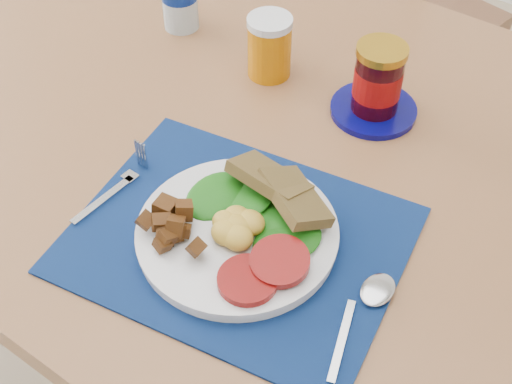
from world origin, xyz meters
TOP-DOWN VIEW (x-y plane):
  - table at (0.00, 0.20)m, footprint 1.40×0.90m
  - placemat at (0.24, 0.01)m, footprint 0.45×0.37m
  - breakfast_plate at (0.24, 0.01)m, footprint 0.25×0.25m
  - fork at (0.06, -0.01)m, footprint 0.02×0.15m
  - spoon at (0.42, 0.01)m, footprint 0.04×0.16m
  - juice_glass at (0.08, 0.32)m, footprint 0.07×0.07m
  - jam_on_saucer at (0.26, 0.33)m, footprint 0.13×0.13m

SIDE VIEW (x-z plane):
  - table at x=0.00m, z-range 0.29..1.04m
  - placemat at x=0.24m, z-range 0.75..0.75m
  - fork at x=0.06m, z-range 0.75..0.76m
  - spoon at x=0.42m, z-range 0.75..0.76m
  - breakfast_plate at x=0.24m, z-range 0.74..0.80m
  - juice_glass at x=0.08m, z-range 0.75..0.84m
  - jam_on_saucer at x=0.26m, z-range 0.74..0.86m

